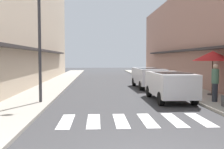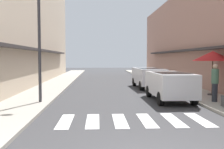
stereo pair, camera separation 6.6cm
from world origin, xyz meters
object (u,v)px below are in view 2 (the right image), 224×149
Objects in this scene: parked_car_near at (170,83)px; street_lamp at (43,34)px; parked_car_mid at (148,76)px; pedestrian_walking_near at (215,82)px; cafe_umbrella at (213,56)px.

parked_car_near is 6.73m from street_lamp.
parked_car_mid is 7.19m from pedestrian_walking_near.
parked_car_mid is 2.45× the size of pedestrian_walking_near.
street_lamp reaches higher than pedestrian_walking_near.
pedestrian_walking_near is at bearing -2.78° from street_lamp.
parked_car_mid is at bearing 46.40° from street_lamp.
street_lamp is 2.92× the size of pedestrian_walking_near.
cafe_umbrella is (2.74, -4.68, 1.38)m from parked_car_mid.
parked_car_mid is at bearing 90.00° from parked_car_near.
parked_car_near is at bearing -157.05° from cafe_umbrella.
parked_car_near is 5.84m from parked_car_mid.
parked_car_near is 2.30× the size of pedestrian_walking_near.
street_lamp is (-6.24, -6.55, 2.42)m from parked_car_mid.
pedestrian_walking_near is (1.88, -1.10, 0.16)m from parked_car_near.
parked_car_mid is at bearing 120.38° from cafe_umbrella.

